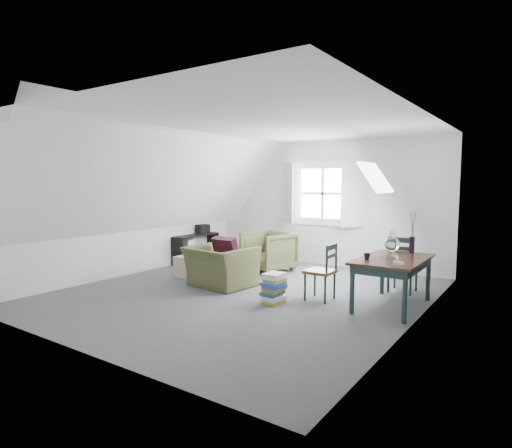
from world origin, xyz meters
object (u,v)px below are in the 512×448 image
Objects in this scene: ottoman at (195,266)px; magazine_stack at (274,288)px; dining_table at (393,264)px; dining_chair_far at (402,263)px; dining_chair_near at (322,271)px; armchair_far at (268,271)px; media_shelf at (194,250)px; armchair_near at (221,286)px.

magazine_stack reaches higher than ottoman.
dining_table is 1.63m from magazine_stack.
dining_chair_far reaches higher than dining_chair_near.
armchair_far reaches higher than ottoman.
armchair_far is 1.81m from media_shelf.
armchair_far is 1.41m from ottoman.
armchair_near is at bearing 164.49° from magazine_stack.
media_shelf is at bearing -95.23° from dining_chair_near.
dining_chair_far is at bearing 50.95° from magazine_stack.
dining_chair_far is (2.52, 1.26, 0.45)m from armchair_near.
media_shelf reaches higher than magazine_stack.
dining_chair_far is at bearing 15.78° from ottoman.
dining_table reaches higher than armchair_far.
dining_chair_far is 2.07× the size of magazine_stack.
media_shelf is 2.70× the size of magazine_stack.
dining_chair_far reaches higher than magazine_stack.
dining_table is at bearing -5.62° from armchair_far.
media_shelf is (-1.79, -0.12, 0.26)m from armchair_far.
dining_table is at bearing 28.00° from magazine_stack.
ottoman is 0.42× the size of dining_table.
armchair_near is 2.26m from media_shelf.
dining_chair_far reaches higher than armchair_near.
dining_table is at bearing -164.05° from armchair_near.
dining_chair_far is at bearing -1.95° from media_shelf.
dining_chair_far reaches higher than media_shelf.
dining_chair_near is 0.74m from magazine_stack.
armchair_near is 2.37× the size of magazine_stack.
ottoman is 3.49m from dining_chair_far.
ottoman is 0.49× the size of media_shelf.
magazine_stack is (3.03, -1.67, -0.05)m from media_shelf.
magazine_stack reaches higher than armchair_near.
armchair_far is 2.19m from magazine_stack.
magazine_stack is at bearing -29.87° from media_shelf.
armchair_near is 2.73m from dining_table.
dining_chair_far is 0.76× the size of media_shelf.
ottoman is 1.33× the size of magazine_stack.
ottoman is at bearing -13.45° from armchair_near.
armchair_near is at bearing -37.45° from media_shelf.
magazine_stack is (-0.49, -0.51, -0.22)m from dining_chair_near.
armchair_far is at bearing -7.15° from dining_chair_far.
armchair_near is 1.78× the size of ottoman.
magazine_stack is (-1.30, -1.60, -0.24)m from dining_chair_far.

